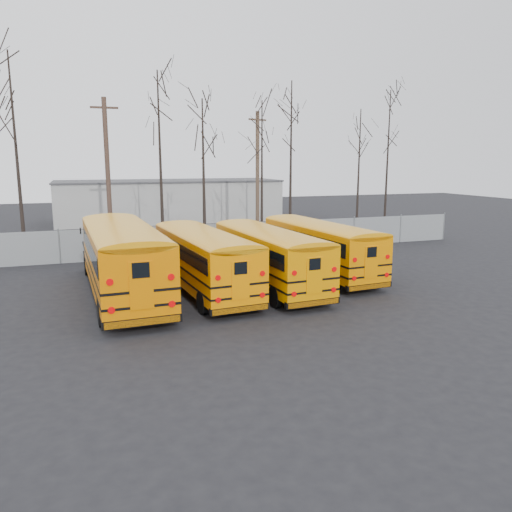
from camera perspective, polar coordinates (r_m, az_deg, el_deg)
name	(u,v)px	position (r m, az deg, el deg)	size (l,w,h in m)	color
ground	(252,304)	(21.51, -0.46, -5.52)	(120.00, 120.00, 0.00)	black
fence	(192,240)	(32.62, -7.37, 1.82)	(40.00, 0.04, 2.00)	gray
distant_building	(169,201)	(52.40, -9.93, 6.22)	(22.00, 8.00, 4.00)	#A5A4A0
bus_a	(122,254)	(22.89, -15.07, 0.23)	(3.23, 12.25, 3.40)	black
bus_b	(202,255)	(23.28, -6.15, 0.09)	(3.24, 10.76, 2.97)	black
bus_c	(267,252)	(24.00, 1.25, 0.42)	(2.99, 10.62, 2.94)	black
bus_d	(318,244)	(26.81, 7.13, 1.42)	(3.16, 10.59, 2.92)	black
utility_pole_left	(108,173)	(35.70, -16.58, 9.08)	(1.81, 0.32, 10.20)	#433026
utility_pole_right	(257,173)	(41.23, 0.17, 9.52)	(1.70, 0.75, 9.96)	brown
tree_2	(17,158)	(33.88, -25.66, 10.04)	(0.26, 0.26, 12.41)	black
tree_3	(160,162)	(35.08, -10.87, 10.50)	(0.26, 0.26, 11.95)	black
tree_4	(204,176)	(34.46, -6.01, 9.10)	(0.26, 0.26, 10.11)	black
tree_5	(262,172)	(38.64, 0.67, 9.63)	(0.26, 0.26, 10.50)	black
tree_6	(291,161)	(40.13, 4.00, 10.80)	(0.26, 0.26, 12.12)	black
tree_7	(358,175)	(40.41, 11.63, 9.09)	(0.26, 0.26, 9.98)	black
tree_8	(387,162)	(45.16, 14.78, 10.34)	(0.26, 0.26, 11.91)	black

